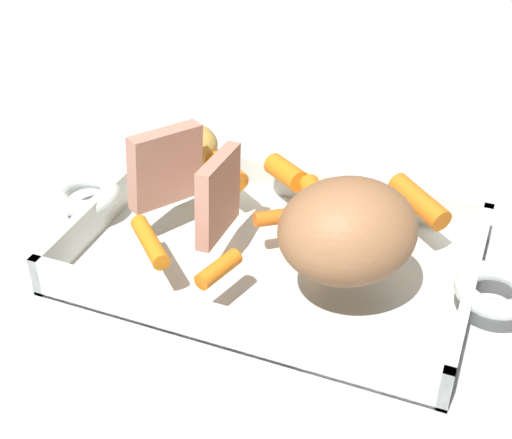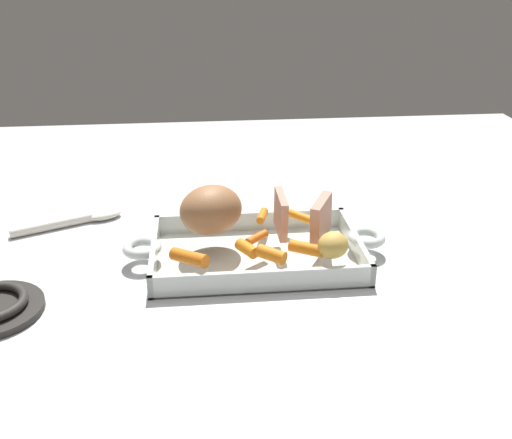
{
  "view_description": "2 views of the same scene",
  "coord_description": "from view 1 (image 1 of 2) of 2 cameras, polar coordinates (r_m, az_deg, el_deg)",
  "views": [
    {
      "loc": [
        -0.19,
        0.52,
        0.44
      ],
      "look_at": [
        0.01,
        0.02,
        0.07
      ],
      "focal_mm": 51.59,
      "sensor_mm": 36.0,
      "label": 1
    },
    {
      "loc": [
        -0.1,
        -0.94,
        0.51
      ],
      "look_at": [
        0.0,
        0.02,
        0.07
      ],
      "focal_mm": 41.55,
      "sensor_mm": 36.0,
      "label": 2
    }
  ],
  "objects": [
    {
      "name": "ground_plane",
      "position": [
        0.7,
        1.27,
        -3.53
      ],
      "size": [
        1.86,
        1.86,
        0.0
      ],
      "primitive_type": "plane",
      "color": "silver"
    },
    {
      "name": "roasting_dish",
      "position": [
        0.7,
        1.29,
        -2.67
      ],
      "size": [
        0.47,
        0.24,
        0.04
      ],
      "color": "silver",
      "rests_on": "ground_plane"
    },
    {
      "name": "pork_roast",
      "position": [
        0.61,
        7.11,
        -0.89
      ],
      "size": [
        0.15,
        0.15,
        0.09
      ],
      "primitive_type": "ellipsoid",
      "rotation": [
        0.0,
        0.0,
        3.72
      ],
      "color": "#9E6B44",
      "rests_on": "roasting_dish"
    },
    {
      "name": "roast_slice_thin",
      "position": [
        0.71,
        -7.04,
        4.08
      ],
      "size": [
        0.05,
        0.08,
        0.08
      ],
      "primitive_type": "cube",
      "rotation": [
        -0.08,
        0.0,
        2.64
      ],
      "color": "tan",
      "rests_on": "roasting_dish"
    },
    {
      "name": "roast_slice_outer",
      "position": [
        0.66,
        -2.94,
        1.85
      ],
      "size": [
        0.02,
        0.08,
        0.08
      ],
      "primitive_type": "cube",
      "rotation": [
        -0.1,
        0.0,
        3.17
      ],
      "color": "tan",
      "rests_on": "roasting_dish"
    },
    {
      "name": "baby_carrot_long",
      "position": [
        0.74,
        2.35,
        3.66
      ],
      "size": [
        0.05,
        0.05,
        0.03
      ],
      "primitive_type": "cylinder",
      "rotation": [
        1.63,
        0.0,
        0.93
      ],
      "color": "orange",
      "rests_on": "roasting_dish"
    },
    {
      "name": "baby_carrot_northeast",
      "position": [
        0.71,
        12.51,
        1.38
      ],
      "size": [
        0.07,
        0.06,
        0.03
      ],
      "primitive_type": "cylinder",
      "rotation": [
        1.65,
        0.0,
        4.03
      ],
      "color": "orange",
      "rests_on": "roasting_dish"
    },
    {
      "name": "baby_carrot_center_right",
      "position": [
        0.68,
        1.63,
        0.2
      ],
      "size": [
        0.04,
        0.04,
        0.02
      ],
      "primitive_type": "cylinder",
      "rotation": [
        1.51,
        0.0,
        2.25
      ],
      "color": "orange",
      "rests_on": "roasting_dish"
    },
    {
      "name": "baby_carrot_southeast",
      "position": [
        0.71,
        4.53,
        1.97
      ],
      "size": [
        0.04,
        0.05,
        0.02
      ],
      "primitive_type": "cylinder",
      "rotation": [
        1.54,
        0.0,
        3.7
      ],
      "color": "orange",
      "rests_on": "roasting_dish"
    },
    {
      "name": "baby_carrot_southwest",
      "position": [
        0.62,
        -2.91,
        -3.85
      ],
      "size": [
        0.03,
        0.05,
        0.02
      ],
      "primitive_type": "cylinder",
      "rotation": [
        1.58,
        0.0,
        6.0
      ],
      "color": "orange",
      "rests_on": "roasting_dish"
    },
    {
      "name": "baby_carrot_center_left",
      "position": [
        0.66,
        -8.25,
        -1.71
      ],
      "size": [
        0.06,
        0.06,
        0.02
      ],
      "primitive_type": "cylinder",
      "rotation": [
        1.53,
        0.0,
        3.93
      ],
      "color": "orange",
      "rests_on": "roasting_dish"
    },
    {
      "name": "baby_carrot_short",
      "position": [
        0.75,
        -2.52,
        3.91
      ],
      "size": [
        0.06,
        0.05,
        0.02
      ],
      "primitive_type": "cylinder",
      "rotation": [
        1.61,
        0.0,
        4.13
      ],
      "color": "orange",
      "rests_on": "roasting_dish"
    },
    {
      "name": "potato_golden_large",
      "position": [
        0.77,
        -5.0,
        5.74
      ],
      "size": [
        0.07,
        0.07,
        0.04
      ],
      "primitive_type": "ellipsoid",
      "rotation": [
        0.0,
        0.0,
        3.82
      ],
      "color": "gold",
      "rests_on": "roasting_dish"
    }
  ]
}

